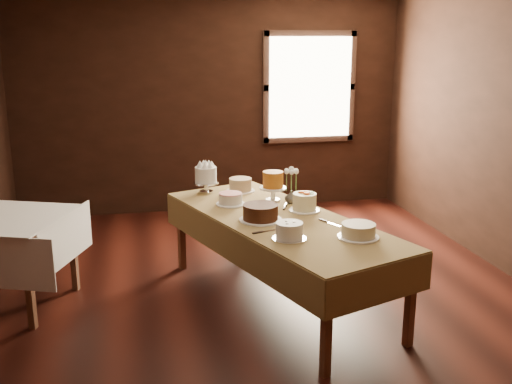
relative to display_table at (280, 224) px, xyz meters
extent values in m
cube|color=black|center=(-0.16, 0.01, -0.71)|extent=(5.00, 6.00, 0.01)
cube|color=black|center=(-0.16, 3.01, 0.69)|extent=(5.00, 0.02, 2.80)
cube|color=black|center=(-0.16, -2.99, 0.69)|extent=(5.00, 0.02, 2.80)
cube|color=#FFEABF|center=(1.14, 2.95, 0.89)|extent=(1.10, 0.05, 1.30)
cube|color=#51301F|center=(0.02, -1.22, -0.36)|extent=(0.08, 0.08, 0.70)
cube|color=#51301F|center=(-0.76, 0.95, -0.36)|extent=(0.08, 0.08, 0.70)
cube|color=#51301F|center=(0.76, -0.95, -0.36)|extent=(0.08, 0.08, 0.70)
cube|color=#51301F|center=(-0.02, 1.22, -0.36)|extent=(0.08, 0.08, 0.70)
cube|color=#51301F|center=(0.00, 0.00, 0.03)|extent=(1.68, 2.59, 0.04)
cube|color=#9D7E48|center=(0.00, 0.00, 0.05)|extent=(1.76, 2.66, 0.01)
cube|color=#51301F|center=(-2.04, -0.08, -0.34)|extent=(0.07, 0.07, 0.74)
cube|color=#51301F|center=(-1.77, 0.63, -0.34)|extent=(0.07, 0.07, 0.74)
cube|color=#51301F|center=(-2.26, 0.41, 0.05)|extent=(1.11, 1.11, 0.04)
cube|color=white|center=(-2.26, 0.41, 0.08)|extent=(1.21, 1.21, 0.01)
cylinder|color=silver|center=(-0.51, 0.96, 0.12)|extent=(0.25, 0.25, 0.12)
cylinder|color=silver|center=(-0.51, 0.96, 0.25)|extent=(0.24, 0.24, 0.15)
cylinder|color=white|center=(-0.17, 0.94, 0.06)|extent=(0.28, 0.28, 0.01)
cylinder|color=tan|center=(-0.17, 0.94, 0.13)|extent=(0.30, 0.30, 0.12)
cylinder|color=white|center=(-0.34, 0.48, 0.06)|extent=(0.27, 0.27, 0.01)
cylinder|color=silver|center=(-0.34, 0.48, 0.11)|extent=(0.26, 0.26, 0.09)
cylinder|color=white|center=(0.07, 0.53, 0.13)|extent=(0.25, 0.25, 0.14)
cylinder|color=#BA661A|center=(0.07, 0.53, 0.27)|extent=(0.25, 0.25, 0.15)
cylinder|color=white|center=(-0.18, -0.04, 0.06)|extent=(0.36, 0.36, 0.01)
cylinder|color=#39180B|center=(-0.18, -0.04, 0.13)|extent=(0.41, 0.41, 0.13)
cylinder|color=white|center=(0.26, 0.16, 0.06)|extent=(0.27, 0.27, 0.01)
cylinder|color=#EFE9B3|center=(0.26, 0.16, 0.14)|extent=(0.29, 0.29, 0.15)
cylinder|color=silver|center=(-0.06, -0.55, 0.06)|extent=(0.26, 0.26, 0.01)
cylinder|color=silver|center=(-0.06, -0.55, 0.13)|extent=(0.25, 0.25, 0.12)
cylinder|color=white|center=(0.46, -0.62, 0.06)|extent=(0.32, 0.32, 0.01)
cylinder|color=beige|center=(0.46, -0.62, 0.12)|extent=(0.29, 0.29, 0.10)
cube|color=silver|center=(0.09, -0.24, 0.06)|extent=(0.19, 0.19, 0.01)
cube|color=silver|center=(0.39, -0.27, 0.06)|extent=(0.13, 0.22, 0.01)
cube|color=silver|center=(-0.10, 0.26, 0.06)|extent=(0.18, 0.19, 0.01)
cube|color=silver|center=(0.15, 0.37, 0.06)|extent=(0.11, 0.23, 0.01)
cube|color=silver|center=(-0.15, -0.33, 0.06)|extent=(0.24, 0.09, 0.01)
imported|color=#2D2823|center=(0.21, 0.41, 0.12)|extent=(0.17, 0.17, 0.12)
camera|label=1|loc=(-1.18, -4.68, 1.55)|focal=41.83mm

